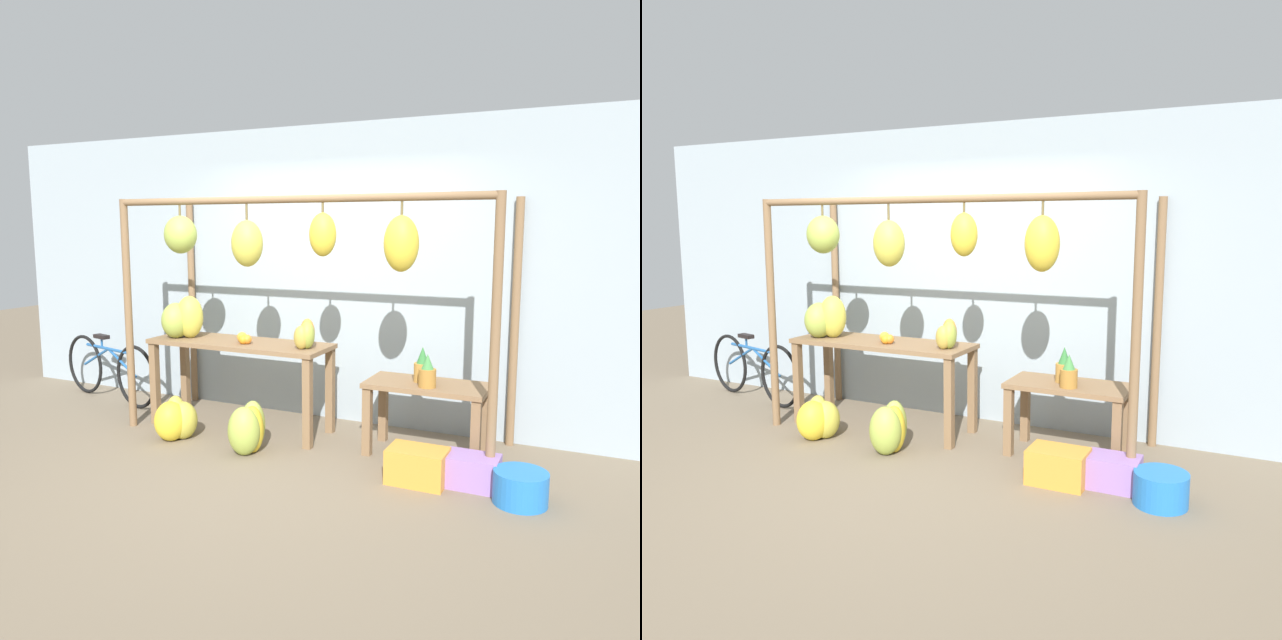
% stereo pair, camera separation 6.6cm
% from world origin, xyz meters
% --- Properties ---
extents(ground_plane, '(20.00, 20.00, 0.00)m').
position_xyz_m(ground_plane, '(0.00, 0.00, 0.00)').
color(ground_plane, '#756651').
extents(shop_wall_back, '(8.00, 0.08, 2.80)m').
position_xyz_m(shop_wall_back, '(0.00, 1.53, 1.40)').
color(shop_wall_back, '#99A8B2').
rests_on(shop_wall_back, ground_plane).
extents(stall_awning, '(3.37, 1.13, 2.10)m').
position_xyz_m(stall_awning, '(-0.04, 0.62, 1.58)').
color(stall_awning, brown).
rests_on(stall_awning, ground_plane).
extents(display_table_main, '(1.71, 0.56, 0.82)m').
position_xyz_m(display_table_main, '(-0.69, 0.86, 0.68)').
color(display_table_main, brown).
rests_on(display_table_main, ground_plane).
extents(display_table_side, '(0.98, 0.49, 0.61)m').
position_xyz_m(display_table_side, '(1.06, 0.89, 0.48)').
color(display_table_side, brown).
rests_on(display_table_side, ground_plane).
extents(banana_pile_on_table, '(0.41, 0.44, 0.40)m').
position_xyz_m(banana_pile_on_table, '(-1.28, 0.82, 1.00)').
color(banana_pile_on_table, gold).
rests_on(banana_pile_on_table, display_table_main).
extents(orange_pile, '(0.18, 0.17, 0.09)m').
position_xyz_m(orange_pile, '(-0.60, 0.79, 0.86)').
color(orange_pile, orange).
rests_on(orange_pile, display_table_main).
extents(pineapple_cluster, '(0.22, 0.29, 0.29)m').
position_xyz_m(pineapple_cluster, '(1.05, 0.85, 0.72)').
color(pineapple_cluster, '#A3702D').
rests_on(pineapple_cluster, display_table_side).
extents(banana_pile_ground_left, '(0.42, 0.50, 0.38)m').
position_xyz_m(banana_pile_ground_left, '(-1.03, 0.36, 0.17)').
color(banana_pile_ground_left, gold).
rests_on(banana_pile_ground_left, ground_plane).
extents(banana_pile_ground_right, '(0.33, 0.43, 0.42)m').
position_xyz_m(banana_pile_ground_right, '(-0.28, 0.33, 0.20)').
color(banana_pile_ground_right, yellow).
rests_on(banana_pile_ground_right, ground_plane).
extents(fruit_crate_white, '(0.43, 0.29, 0.26)m').
position_xyz_m(fruit_crate_white, '(1.16, 0.33, 0.13)').
color(fruit_crate_white, orange).
rests_on(fruit_crate_white, ground_plane).
extents(blue_bucket, '(0.37, 0.37, 0.23)m').
position_xyz_m(blue_bucket, '(1.89, 0.28, 0.11)').
color(blue_bucket, blue).
rests_on(blue_bucket, ground_plane).
extents(parked_bicycle, '(1.58, 0.42, 0.70)m').
position_xyz_m(parked_bicycle, '(-2.48, 1.05, 0.35)').
color(parked_bicycle, black).
rests_on(parked_bicycle, ground_plane).
extents(papaya_pile, '(0.20, 0.25, 0.26)m').
position_xyz_m(papaya_pile, '(0.01, 0.82, 0.94)').
color(papaya_pile, '#B2993D').
rests_on(papaya_pile, display_table_main).
extents(fruit_crate_purple, '(0.38, 0.26, 0.23)m').
position_xyz_m(fruit_crate_purple, '(1.53, 0.43, 0.12)').
color(fruit_crate_purple, '#9970B7').
rests_on(fruit_crate_purple, ground_plane).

